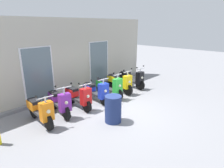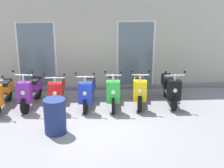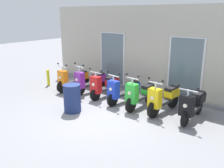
% 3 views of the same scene
% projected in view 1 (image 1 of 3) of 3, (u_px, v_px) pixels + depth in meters
% --- Properties ---
extents(ground_plane, '(40.00, 40.00, 0.00)m').
position_uv_depth(ground_plane, '(119.00, 110.00, 7.23)').
color(ground_plane, gray).
extents(storefront_facade, '(9.87, 0.50, 3.38)m').
position_uv_depth(storefront_facade, '(70.00, 58.00, 8.65)').
color(storefront_facade, '#B2AD9E').
rests_on(storefront_facade, ground_plane).
extents(scooter_orange, '(0.59, 1.64, 1.19)m').
position_uv_depth(scooter_orange, '(40.00, 110.00, 6.15)').
color(scooter_orange, black).
rests_on(scooter_orange, ground_plane).
extents(scooter_purple, '(0.66, 1.60, 1.27)m').
position_uv_depth(scooter_purple, '(59.00, 102.00, 6.81)').
color(scooter_purple, black).
rests_on(scooter_purple, ground_plane).
extents(scooter_red, '(0.62, 1.51, 1.18)m').
position_uv_depth(scooter_red, '(79.00, 96.00, 7.33)').
color(scooter_red, black).
rests_on(scooter_red, ground_plane).
extents(scooter_blue, '(0.59, 1.60, 1.21)m').
position_uv_depth(scooter_blue, '(96.00, 91.00, 7.94)').
color(scooter_blue, black).
rests_on(scooter_blue, ground_plane).
extents(scooter_green, '(0.52, 1.64, 1.26)m').
position_uv_depth(scooter_green, '(109.00, 86.00, 8.42)').
color(scooter_green, black).
rests_on(scooter_green, ground_plane).
extents(scooter_yellow, '(0.56, 1.66, 1.23)m').
position_uv_depth(scooter_yellow, '(120.00, 82.00, 9.04)').
color(scooter_yellow, black).
rests_on(scooter_yellow, ground_plane).
extents(scooter_black, '(0.61, 1.57, 1.19)m').
position_uv_depth(scooter_black, '(132.00, 78.00, 9.69)').
color(scooter_black, black).
rests_on(scooter_black, ground_plane).
extents(trash_bin, '(0.55, 0.55, 0.91)m').
position_uv_depth(trash_bin, '(113.00, 109.00, 6.28)').
color(trash_bin, navy).
rests_on(trash_bin, ground_plane).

